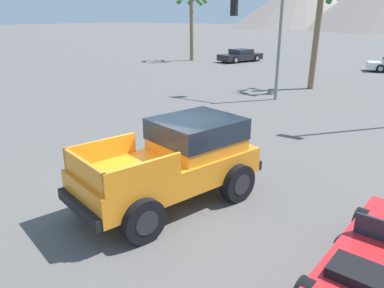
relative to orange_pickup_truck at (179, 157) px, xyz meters
name	(u,v)px	position (x,y,z in m)	size (l,w,h in m)	color
ground_plane	(165,196)	(-0.39, -0.07, -1.11)	(320.00, 320.00, 0.00)	#5B5956
orange_pickup_truck	(179,157)	(0.00, 0.00, 0.00)	(3.17, 4.98, 1.98)	orange
parked_car_dark	(241,55)	(-11.79, 26.58, -0.50)	(3.25, 4.76, 1.19)	#232328
traffic_light_main	(259,26)	(-3.62, 12.29, 2.69)	(3.14, 0.38, 5.47)	slate
palm_tree_tall	(192,7)	(-16.31, 24.85, 3.93)	(2.94, 2.98, 6.58)	brown
palm_tree_short	(319,6)	(-1.80, 16.48, 3.71)	(2.60, 2.69, 6.40)	brown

